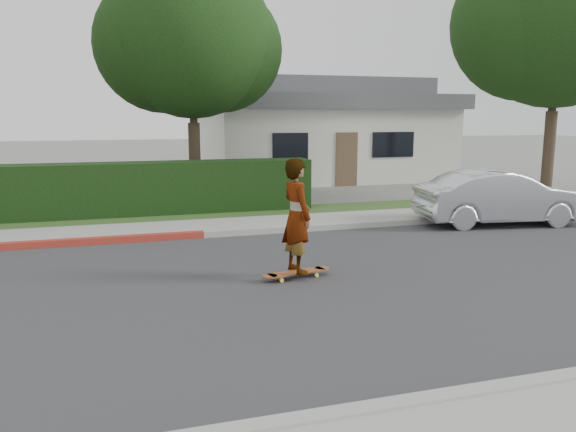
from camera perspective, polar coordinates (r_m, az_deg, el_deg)
The scene contains 12 objects.
ground at distance 8.84m, azimuth -11.11°, elevation -8.04°, with size 120.00×120.00×0.00m, color slate.
road at distance 8.83m, azimuth -11.11°, elevation -8.01°, with size 60.00×8.00×0.01m, color #2D2D30.
curb_far at distance 12.77m, azimuth -13.04°, elevation -2.12°, with size 60.00×0.20×0.15m, color #9E9E99.
sidewalk_far at distance 13.65m, azimuth -13.30°, elevation -1.41°, with size 60.00×1.60×0.12m, color gray.
planting_strip at distance 15.23m, azimuth -13.70°, elevation -0.29°, with size 60.00×1.60×0.10m, color #2D4C1E.
hedge at distance 15.85m, azimuth -24.83°, elevation 2.03°, with size 15.00×1.00×1.50m, color black.
tree_center at distance 17.84m, azimuth -9.92°, elevation 17.00°, with size 5.66×4.84×7.44m.
tree_right at distance 20.28m, azimuth 25.45°, elevation 17.41°, with size 6.32×5.60×8.56m.
house at distance 25.91m, azimuth 2.94°, elevation 8.72°, with size 10.60×8.60×4.30m.
skateboard at distance 9.56m, azimuth 0.88°, elevation -5.76°, with size 1.29×0.50×0.12m.
skateboarder at distance 9.34m, azimuth 0.89°, elevation 0.01°, with size 0.70×0.46×1.92m, color white.
car_silver at distance 15.17m, azimuth 20.75°, elevation 1.75°, with size 1.46×4.18×1.38m, color silver.
Camera 1 is at (-0.78, -8.37, 2.73)m, focal length 35.00 mm.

